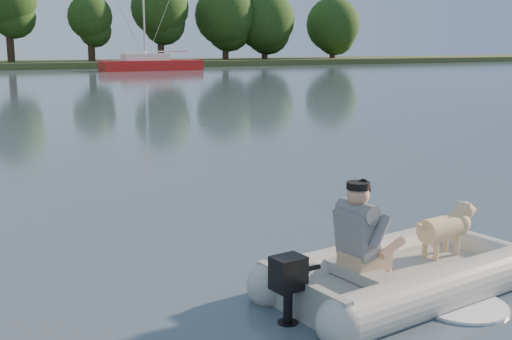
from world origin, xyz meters
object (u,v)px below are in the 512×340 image
dinghy (407,237)px  sailboat (150,64)px  man (358,230)px  dog (442,233)px

dinghy → sailboat: bearing=67.4°
man → sailboat: size_ratio=0.08×
dinghy → dog: 0.57m
dinghy → dog: size_ratio=5.06×
man → sailboat: bearing=66.8°
dinghy → sailboat: size_ratio=0.34×
dinghy → dog: bearing=4.6°
man → sailboat: (13.92, 50.28, -0.14)m
sailboat → man: bearing=-107.6°
dog → sailboat: 51.72m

